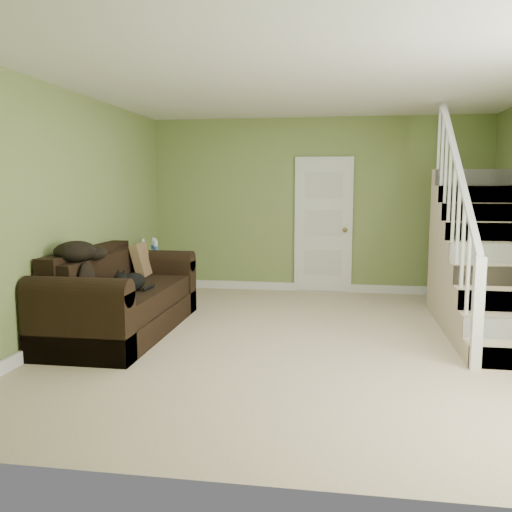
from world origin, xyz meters
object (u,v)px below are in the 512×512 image
(sofa, at_px, (119,301))
(side_table, at_px, (152,277))
(cat, at_px, (132,282))
(banana, at_px, (126,288))

(sofa, distance_m, side_table, 1.62)
(side_table, xyz_separation_m, cat, (0.44, -1.80, 0.27))
(side_table, relative_size, cat, 1.61)
(sofa, relative_size, side_table, 2.65)
(sofa, bearing_deg, side_table, 97.39)
(cat, bearing_deg, sofa, 157.53)
(side_table, relative_size, banana, 4.94)
(side_table, height_order, banana, side_table)
(sofa, distance_m, banana, 0.26)
(cat, height_order, banana, cat)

